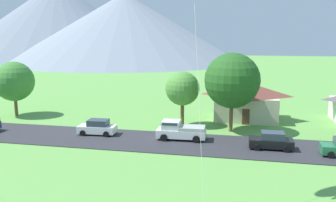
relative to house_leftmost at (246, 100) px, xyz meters
The scene contains 11 objects.
road_strip 13.91m from the house_leftmost, 113.92° to the right, with size 160.00×7.53×0.08m, color #2D2D33.
mountain_far_east_ridge 152.32m from the house_leftmost, 127.29° to the left, with size 106.30×106.30×37.56m, color slate.
mountain_west_ridge 146.11m from the house_leftmost, 116.99° to the left, with size 122.25×122.25×18.99m, color gray.
mountain_far_west_ridge 112.10m from the house_leftmost, 116.78° to the left, with size 97.62×97.62×28.58m, color gray.
house_leftmost is the anchor object (origin of this frame).
tree_near_left 9.45m from the house_leftmost, 146.65° to the right, with size 4.18×4.18×6.73m.
tree_left_of_center 7.69m from the house_leftmost, 104.34° to the right, with size 6.34×6.34×9.14m.
tree_center 31.69m from the house_leftmost, behind, with size 5.44×5.44×7.53m.
parked_car_white_mid_west 19.88m from the house_leftmost, 145.23° to the right, with size 4.28×2.24×1.68m.
parked_car_black_east_end 12.99m from the house_leftmost, 79.17° to the right, with size 4.23×2.13×1.68m.
pickup_truck_white_east_side 13.32m from the house_leftmost, 121.37° to the right, with size 5.27×2.47×1.99m.
Camera 1 is at (5.02, -5.05, 11.01)m, focal length 38.14 mm.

